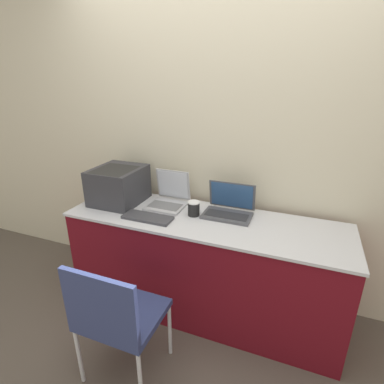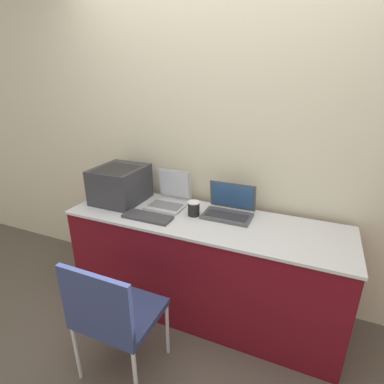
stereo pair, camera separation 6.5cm
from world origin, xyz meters
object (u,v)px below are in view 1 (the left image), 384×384
(printer, at_px, (118,184))
(external_keyboard, at_px, (148,218))
(chair, at_px, (116,314))
(laptop_right, at_px, (229,208))
(laptop_left, at_px, (169,198))
(coffee_cup, at_px, (194,208))

(printer, relative_size, external_keyboard, 1.12)
(printer, bearing_deg, chair, -59.03)
(chair, bearing_deg, external_keyboard, 100.41)
(laptop_right, xyz_separation_m, chair, (-0.41, -0.88, -0.36))
(laptop_left, distance_m, chair, 0.95)
(laptop_left, distance_m, external_keyboard, 0.29)
(printer, bearing_deg, laptop_left, 12.16)
(external_keyboard, distance_m, chair, 0.68)
(printer, xyz_separation_m, laptop_right, (0.89, 0.09, -0.10))
(coffee_cup, height_order, chair, coffee_cup)
(laptop_left, height_order, external_keyboard, laptop_left)
(printer, xyz_separation_m, coffee_cup, (0.65, -0.02, -0.10))
(laptop_right, bearing_deg, laptop_left, -179.86)
(coffee_cup, distance_m, chair, 0.87)
(external_keyboard, relative_size, chair, 0.43)
(laptop_right, bearing_deg, printer, -174.39)
(printer, xyz_separation_m, external_keyboard, (0.37, -0.20, -0.14))
(printer, xyz_separation_m, laptop_left, (0.40, 0.09, -0.09))
(laptop_left, distance_m, coffee_cup, 0.27)
(laptop_left, bearing_deg, external_keyboard, -96.38)
(printer, distance_m, coffee_cup, 0.66)
(laptop_right, height_order, external_keyboard, laptop_right)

